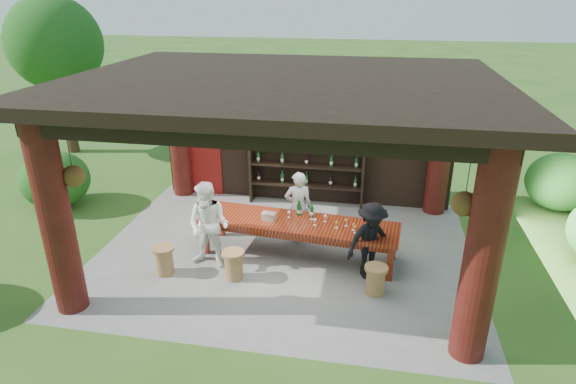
% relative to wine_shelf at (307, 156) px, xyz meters
% --- Properties ---
extents(ground, '(90.00, 90.00, 0.00)m').
position_rel_wine_shelf_xyz_m(ground, '(-0.08, -2.45, -1.22)').
color(ground, '#2D5119').
rests_on(ground, ground).
extents(pavilion, '(7.50, 6.00, 3.60)m').
position_rel_wine_shelf_xyz_m(pavilion, '(-0.09, -2.02, 0.91)').
color(pavilion, slate).
rests_on(pavilion, ground).
extents(wine_shelf, '(2.78, 0.42, 2.44)m').
position_rel_wine_shelf_xyz_m(wine_shelf, '(0.00, 0.00, 0.00)').
color(wine_shelf, black).
rests_on(wine_shelf, ground).
extents(tasting_table, '(3.94, 1.36, 0.75)m').
position_rel_wine_shelf_xyz_m(tasting_table, '(0.22, -2.53, -0.59)').
color(tasting_table, '#5C150D').
rests_on(tasting_table, ground).
extents(stool_near_left, '(0.42, 0.42, 0.55)m').
position_rel_wine_shelf_xyz_m(stool_near_left, '(-0.82, -3.55, -0.93)').
color(stool_near_left, olive).
rests_on(stool_near_left, ground).
extents(stool_near_right, '(0.40, 0.40, 0.53)m').
position_rel_wine_shelf_xyz_m(stool_near_right, '(1.73, -3.57, -0.94)').
color(stool_near_right, olive).
rests_on(stool_near_right, ground).
extents(stool_far_left, '(0.42, 0.42, 0.55)m').
position_rel_wine_shelf_xyz_m(stool_far_left, '(-2.13, -3.62, -0.93)').
color(stool_far_left, olive).
rests_on(stool_far_left, ground).
extents(host, '(0.64, 0.50, 1.54)m').
position_rel_wine_shelf_xyz_m(host, '(0.11, -1.92, -0.45)').
color(host, beige).
rests_on(host, ground).
extents(guest_woman, '(0.90, 0.74, 1.69)m').
position_rel_wine_shelf_xyz_m(guest_woman, '(-1.37, -3.19, -0.38)').
color(guest_woman, white).
rests_on(guest_woman, ground).
extents(guest_man, '(1.10, 0.96, 1.47)m').
position_rel_wine_shelf_xyz_m(guest_man, '(1.61, -3.03, -0.49)').
color(guest_man, black).
rests_on(guest_man, ground).
extents(table_bottles, '(0.35, 0.14, 0.31)m').
position_rel_wine_shelf_xyz_m(table_bottles, '(0.26, -2.25, -0.32)').
color(table_bottles, '#194C1E').
rests_on(table_bottles, tasting_table).
extents(table_glasses, '(1.38, 0.49, 0.15)m').
position_rel_wine_shelf_xyz_m(table_glasses, '(0.80, -2.57, -0.40)').
color(table_glasses, silver).
rests_on(table_glasses, tasting_table).
extents(napkin_basket, '(0.28, 0.20, 0.14)m').
position_rel_wine_shelf_xyz_m(napkin_basket, '(-0.37, -2.55, -0.40)').
color(napkin_basket, '#BF6672').
rests_on(napkin_basket, tasting_table).
extents(shrubs, '(14.96, 7.85, 1.36)m').
position_rel_wine_shelf_xyz_m(shrubs, '(2.24, -1.70, -0.66)').
color(shrubs, '#194C14').
rests_on(shrubs, ground).
extents(trees, '(21.59, 10.22, 4.80)m').
position_rel_wine_shelf_xyz_m(trees, '(3.79, -0.15, 2.14)').
color(trees, '#3F2819').
rests_on(trees, ground).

